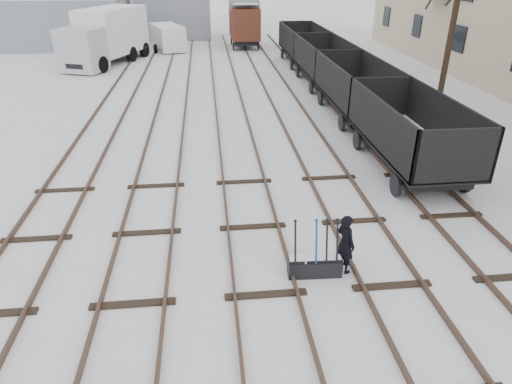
% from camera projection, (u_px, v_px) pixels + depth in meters
% --- Properties ---
extents(ground, '(120.00, 120.00, 0.00)m').
position_uv_depth(ground, '(266.00, 296.00, 10.49)').
color(ground, white).
rests_on(ground, ground).
extents(tracks, '(13.90, 52.00, 0.16)m').
position_uv_depth(tracks, '(231.00, 114.00, 22.56)').
color(tracks, black).
rests_on(tracks, ground).
extents(shed_left, '(10.00, 8.00, 4.10)m').
position_uv_depth(shed_left, '(68.00, 21.00, 40.18)').
color(shed_left, gray).
rests_on(shed_left, ground).
extents(shed_right, '(7.00, 6.00, 4.50)m').
position_uv_depth(shed_right, '(174.00, 13.00, 44.49)').
color(shed_right, gray).
rests_on(shed_right, ground).
extents(ground_frame, '(1.32, 0.47, 1.49)m').
position_uv_depth(ground_frame, '(315.00, 265.00, 11.07)').
color(ground_frame, black).
rests_on(ground_frame, ground).
extents(worker, '(0.59, 0.67, 1.55)m').
position_uv_depth(worker, '(345.00, 244.00, 11.01)').
color(worker, black).
rests_on(worker, ground).
extents(freight_wagon_a, '(2.58, 6.44, 2.63)m').
position_uv_depth(freight_wagon_a, '(408.00, 143.00, 16.42)').
color(freight_wagon_a, black).
rests_on(freight_wagon_a, ground).
extents(freight_wagon_b, '(2.58, 6.44, 2.63)m').
position_uv_depth(freight_wagon_b, '(355.00, 96.00, 22.09)').
color(freight_wagon_b, black).
rests_on(freight_wagon_b, ground).
extents(freight_wagon_c, '(2.58, 6.44, 2.63)m').
position_uv_depth(freight_wagon_c, '(323.00, 68.00, 27.75)').
color(freight_wagon_c, black).
rests_on(freight_wagon_c, ground).
extents(freight_wagon_d, '(2.58, 6.44, 2.63)m').
position_uv_depth(freight_wagon_d, '(303.00, 49.00, 33.42)').
color(freight_wagon_d, black).
rests_on(freight_wagon_d, ground).
extents(box_van_wagon, '(2.58, 4.83, 3.67)m').
position_uv_depth(box_van_wagon, '(244.00, 21.00, 39.19)').
color(box_van_wagon, black).
rests_on(box_van_wagon, ground).
extents(lorry, '(4.71, 8.77, 3.81)m').
position_uv_depth(lorry, '(106.00, 36.00, 32.86)').
color(lorry, black).
rests_on(lorry, ground).
extents(panel_van, '(3.31, 4.98, 2.02)m').
position_uv_depth(panel_van, '(168.00, 37.00, 38.41)').
color(panel_van, white).
rests_on(panel_van, ground).
extents(tree_near, '(0.30, 0.30, 7.08)m').
position_uv_depth(tree_near, '(451.00, 36.00, 22.38)').
color(tree_near, black).
rests_on(tree_near, ground).
extents(tree_far_left, '(0.30, 0.30, 6.76)m').
position_uv_depth(tree_far_left, '(192.00, 1.00, 42.97)').
color(tree_far_left, black).
rests_on(tree_far_left, ground).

